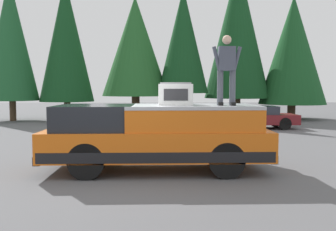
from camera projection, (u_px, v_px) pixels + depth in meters
The scene contains 12 objects.
ground_plane at pixel (124, 174), 8.72m from camera, with size 90.00×90.00×0.00m, color #565659.
pickup_truck at pixel (157, 136), 9.10m from camera, with size 2.01×5.54×1.65m.
compressor_unit at pixel (175, 94), 9.11m from camera, with size 0.65×0.84×0.56m.
person_on_truck_bed at pixel (227, 68), 8.78m from camera, with size 0.29×0.72×1.69m.
parked_car_maroon at pixel (256, 117), 18.76m from camera, with size 1.64×4.10×1.16m.
parked_car_grey at pixel (152, 118), 18.00m from camera, with size 1.64×4.10×1.16m.
conifer_far_left at pixel (293, 50), 24.27m from camera, with size 4.42×4.42×8.23m.
conifer_left at pixel (238, 30), 24.44m from camera, with size 4.38×4.38×10.55m.
conifer_center_left at pixel (183, 41), 23.52m from camera, with size 3.28×3.28×8.57m.
conifer_center_right at pixel (135, 47), 24.02m from camera, with size 4.42×4.42×8.13m.
conifer_right at pixel (66, 40), 23.44m from camera, with size 3.49×3.49×9.20m.
conifer_far_right at pixel (11, 38), 22.97m from camera, with size 3.33×3.33×9.17m.
Camera 1 is at (-8.62, -0.80, 2.06)m, focal length 38.84 mm.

